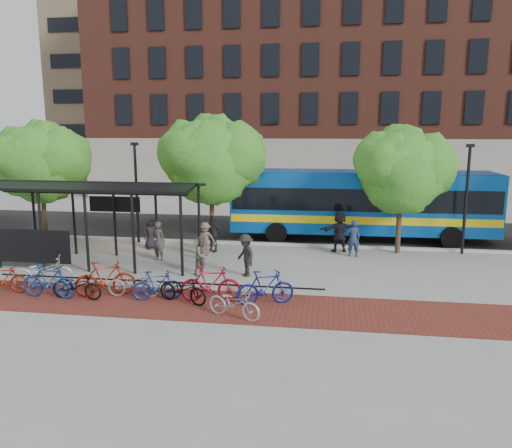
# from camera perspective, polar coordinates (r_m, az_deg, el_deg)

# --- Properties ---
(ground) EXTENTS (160.00, 160.00, 0.00)m
(ground) POSITION_cam_1_polar(r_m,az_deg,el_deg) (21.45, 0.78, -4.87)
(ground) COLOR #9E9E99
(ground) RESTS_ON ground
(asphalt_street) EXTENTS (160.00, 8.00, 0.01)m
(asphalt_street) POSITION_cam_1_polar(r_m,az_deg,el_deg) (29.17, 2.92, -0.62)
(asphalt_street) COLOR black
(asphalt_street) RESTS_ON ground
(curb) EXTENTS (160.00, 0.25, 0.12)m
(curb) POSITION_cam_1_polar(r_m,az_deg,el_deg) (25.28, 2.02, -2.29)
(curb) COLOR #B7B7B2
(curb) RESTS_ON ground
(brick_strip) EXTENTS (24.00, 3.00, 0.01)m
(brick_strip) POSITION_cam_1_polar(r_m,az_deg,el_deg) (17.20, -8.24, -9.03)
(brick_strip) COLOR maroon
(brick_strip) RESTS_ON ground
(bike_rack_rail) EXTENTS (12.00, 0.05, 0.95)m
(bike_rack_rail) POSITION_cam_1_polar(r_m,az_deg,el_deg) (18.40, -11.34, -7.80)
(bike_rack_rail) COLOR black
(bike_rack_rail) RESTS_ON ground
(building_brick) EXTENTS (55.00, 14.00, 20.00)m
(building_brick) POSITION_cam_1_polar(r_m,az_deg,el_deg) (47.19, 18.01, 15.48)
(building_brick) COLOR brown
(building_brick) RESTS_ON ground
(building_tower) EXTENTS (22.00, 22.00, 30.00)m
(building_tower) POSITION_cam_1_polar(r_m,az_deg,el_deg) (63.96, -9.10, 19.04)
(building_tower) COLOR #7A664C
(building_tower) RESTS_ON ground
(bus_shelter) EXTENTS (10.60, 3.07, 3.60)m
(bus_shelter) POSITION_cam_1_polar(r_m,az_deg,el_deg) (22.94, -19.97, 3.16)
(bus_shelter) COLOR black
(bus_shelter) RESTS_ON ground
(tree_a) EXTENTS (4.90, 4.00, 6.18)m
(tree_a) POSITION_cam_1_polar(r_m,az_deg,el_deg) (28.02, -23.25, 6.78)
(tree_a) COLOR #382619
(tree_a) RESTS_ON ground
(tree_b) EXTENTS (5.15, 4.20, 6.47)m
(tree_b) POSITION_cam_1_polar(r_m,az_deg,el_deg) (24.51, -4.91, 7.67)
(tree_b) COLOR #382619
(tree_b) RESTS_ON ground
(tree_c) EXTENTS (4.66, 3.80, 5.92)m
(tree_c) POSITION_cam_1_polar(r_m,az_deg,el_deg) (24.09, 16.52, 6.23)
(tree_c) COLOR #382619
(tree_c) RESTS_ON ground
(lamp_post_left) EXTENTS (0.35, 0.20, 5.12)m
(lamp_post_left) POSITION_cam_1_polar(r_m,az_deg,el_deg) (26.15, -13.51, 3.84)
(lamp_post_left) COLOR black
(lamp_post_left) RESTS_ON ground
(lamp_post_right) EXTENTS (0.35, 0.20, 5.12)m
(lamp_post_right) POSITION_cam_1_polar(r_m,az_deg,el_deg) (25.03, 22.91, 2.97)
(lamp_post_right) COLOR black
(lamp_post_right) RESTS_ON ground
(bus) EXTENTS (13.52, 3.42, 3.64)m
(bus) POSITION_cam_1_polar(r_m,az_deg,el_deg) (26.72, 11.93, 2.63)
(bus) COLOR #08489F
(bus) RESTS_ON ground
(bike_1) EXTENTS (1.79, 0.78, 1.04)m
(bike_1) POSITION_cam_1_polar(r_m,az_deg,el_deg) (20.08, -26.89, -5.65)
(bike_1) COLOR maroon
(bike_1) RESTS_ON ground
(bike_2) EXTENTS (2.30, 1.45, 1.14)m
(bike_2) POSITION_cam_1_polar(r_m,az_deg,el_deg) (20.27, -23.17, -5.04)
(bike_2) COLOR #AEAEB1
(bike_2) RESTS_ON ground
(bike_3) EXTENTS (2.04, 0.65, 1.21)m
(bike_3) POSITION_cam_1_polar(r_m,az_deg,el_deg) (18.85, -22.59, -6.06)
(bike_3) COLOR navy
(bike_3) RESTS_ON ground
(bike_4) EXTENTS (1.85, 0.70, 0.96)m
(bike_4) POSITION_cam_1_polar(r_m,az_deg,el_deg) (18.42, -19.80, -6.66)
(bike_4) COLOR black
(bike_4) RESTS_ON ground
(bike_5) EXTENTS (2.14, 1.35, 1.25)m
(bike_5) POSITION_cam_1_polar(r_m,az_deg,el_deg) (18.44, -16.86, -5.98)
(bike_5) COLOR maroon
(bike_5) RESTS_ON ground
(bike_6) EXTENTS (1.91, 0.81, 0.98)m
(bike_6) POSITION_cam_1_polar(r_m,az_deg,el_deg) (18.09, -13.78, -6.60)
(bike_6) COLOR gray
(bike_6) RESTS_ON ground
(bike_7) EXTENTS (1.79, 0.98, 1.04)m
(bike_7) POSITION_cam_1_polar(r_m,az_deg,el_deg) (17.60, -11.23, -6.89)
(bike_7) COLOR navy
(bike_7) RESTS_ON ground
(bike_8) EXTENTS (1.98, 1.22, 0.98)m
(bike_8) POSITION_cam_1_polar(r_m,az_deg,el_deg) (17.15, -8.37, -7.36)
(bike_8) COLOR black
(bike_8) RESTS_ON ground
(bike_9) EXTENTS (2.13, 0.89, 1.24)m
(bike_9) POSITION_cam_1_polar(r_m,az_deg,el_deg) (17.15, -5.20, -6.83)
(bike_9) COLOR maroon
(bike_9) RESTS_ON ground
(bike_10) EXTENTS (1.98, 1.30, 0.98)m
(bike_10) POSITION_cam_1_polar(r_m,az_deg,el_deg) (15.70, -2.51, -9.01)
(bike_10) COLOR #A6A6A8
(bike_10) RESTS_ON ground
(bike_11) EXTENTS (2.04, 1.23, 1.19)m
(bike_11) POSITION_cam_1_polar(r_m,az_deg,el_deg) (16.80, 1.07, -7.27)
(bike_11) COLOR navy
(bike_11) RESTS_ON ground
(pedestrian_0) EXTENTS (0.87, 0.90, 1.56)m
(pedestrian_0) POSITION_cam_1_polar(r_m,az_deg,el_deg) (24.92, -11.98, -1.03)
(pedestrian_0) COLOR black
(pedestrian_0) RESTS_ON ground
(pedestrian_1) EXTENTS (0.75, 0.60, 1.78)m
(pedestrian_1) POSITION_cam_1_polar(r_m,az_deg,el_deg) (22.69, -11.07, -1.88)
(pedestrian_1) COLOR #443A37
(pedestrian_1) RESTS_ON ground
(pedestrian_3) EXTENTS (1.09, 0.73, 1.58)m
(pedestrian_3) POSITION_cam_1_polar(r_m,az_deg,el_deg) (23.15, -5.85, -1.72)
(pedestrian_3) COLOR brown
(pedestrian_3) RESTS_ON ground
(pedestrian_4) EXTENTS (1.10, 0.68, 1.75)m
(pedestrian_4) POSITION_cam_1_polar(r_m,az_deg,el_deg) (23.89, -4.98, -1.10)
(pedestrian_4) COLOR #252525
(pedestrian_4) RESTS_ON ground
(pedestrian_5) EXTENTS (1.91, 0.97, 1.96)m
(pedestrian_5) POSITION_cam_1_polar(r_m,az_deg,el_deg) (24.11, 9.53, -0.84)
(pedestrian_5) COLOR black
(pedestrian_5) RESTS_ON ground
(pedestrian_7) EXTENTS (0.67, 0.47, 1.72)m
(pedestrian_7) POSITION_cam_1_polar(r_m,az_deg,el_deg) (23.32, 11.06, -1.61)
(pedestrian_7) COLOR #212F4D
(pedestrian_7) RESTS_ON ground
(pedestrian_8) EXTENTS (0.95, 0.99, 1.61)m
(pedestrian_8) POSITION_cam_1_polar(r_m,az_deg,el_deg) (20.24, -6.11, -3.54)
(pedestrian_8) COLOR brown
(pedestrian_8) RESTS_ON ground
(pedestrian_9) EXTENTS (1.18, 1.27, 1.71)m
(pedestrian_9) POSITION_cam_1_polar(r_m,az_deg,el_deg) (19.86, -1.21, -3.60)
(pedestrian_9) COLOR black
(pedestrian_9) RESTS_ON ground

